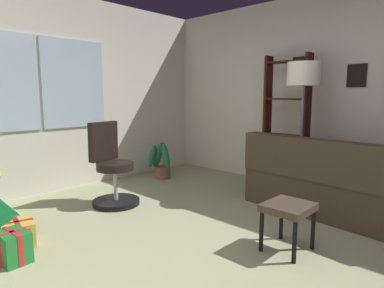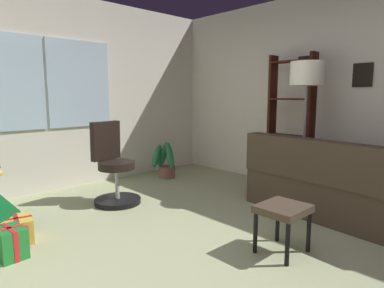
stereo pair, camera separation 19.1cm
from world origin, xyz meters
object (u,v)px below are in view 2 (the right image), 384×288
at_px(footstool, 283,213).
at_px(floor_lamp, 307,82).
at_px(bookshelf, 291,130).
at_px(gift_box_green, 10,243).
at_px(gift_box_gold, 17,230).
at_px(gift_box_red, 10,244).
at_px(office_chair, 114,171).
at_px(couch, 356,191).
at_px(potted_plant, 165,162).

height_order(footstool, floor_lamp, floor_lamp).
height_order(footstool, bookshelf, bookshelf).
xyz_separation_m(gift_box_green, gift_box_gold, (0.13, 0.29, -0.02)).
relative_size(gift_box_green, floor_lamp, 0.17).
bearing_deg(gift_box_red, bookshelf, -8.73).
xyz_separation_m(footstool, gift_box_red, (-1.68, 1.51, -0.24)).
bearing_deg(office_chair, gift_box_green, -154.27).
relative_size(footstool, gift_box_gold, 1.18).
relative_size(footstool, gift_box_red, 1.27).
distance_m(office_chair, bookshelf, 2.44).
bearing_deg(couch, gift_box_red, 151.14).
distance_m(footstool, office_chair, 2.16).
bearing_deg(gift_box_red, gift_box_green, -96.60).
bearing_deg(footstool, gift_box_green, 138.63).
bearing_deg(footstool, gift_box_red, 138.17).
bearing_deg(bookshelf, footstool, -151.11).
bearing_deg(gift_box_green, bookshelf, -8.37).
distance_m(gift_box_red, bookshelf, 3.57).
bearing_deg(potted_plant, floor_lamp, -76.82).
bearing_deg(gift_box_green, couch, -28.51).
distance_m(couch, office_chair, 2.77).
relative_size(gift_box_gold, potted_plant, 0.58).
height_order(gift_box_green, potted_plant, potted_plant).
bearing_deg(potted_plant, gift_box_red, -155.93).
bearing_deg(office_chair, potted_plant, 23.03).
distance_m(office_chair, potted_plant, 1.34).
height_order(couch, office_chair, office_chair).
bearing_deg(bookshelf, potted_plant, 117.51).
bearing_deg(floor_lamp, gift_box_green, 163.36).
height_order(couch, gift_box_red, couch).
bearing_deg(floor_lamp, gift_box_gold, 157.69).
distance_m(bookshelf, floor_lamp, 0.85).
height_order(gift_box_red, gift_box_gold, gift_box_gold).
relative_size(gift_box_gold, office_chair, 0.35).
relative_size(gift_box_gold, floor_lamp, 0.20).
relative_size(bookshelf, floor_lamp, 1.09).
relative_size(gift_box_red, office_chair, 0.32).
bearing_deg(bookshelf, office_chair, 151.13).
xyz_separation_m(gift_box_green, office_chair, (1.35, 0.65, 0.27)).
bearing_deg(gift_box_green, gift_box_gold, 65.32).
bearing_deg(gift_box_red, footstool, -41.83).
relative_size(couch, gift_box_green, 7.54).
bearing_deg(gift_box_green, footstool, -41.37).
xyz_separation_m(couch, footstool, (-1.27, 0.12, 0.04)).
bearing_deg(gift_box_green, gift_box_red, 83.40).
height_order(bookshelf, potted_plant, bookshelf).
bearing_deg(couch, floor_lamp, 80.28).
distance_m(gift_box_red, gift_box_green, 0.03).
bearing_deg(potted_plant, couch, -82.37).
distance_m(gift_box_green, potted_plant, 2.84).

